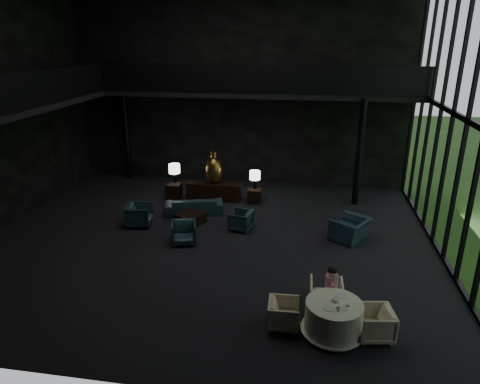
# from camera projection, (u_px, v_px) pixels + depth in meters

# --- Properties ---
(floor) EXTENTS (14.00, 12.00, 0.02)m
(floor) POSITION_uv_depth(u_px,v_px,m) (209.00, 241.00, 13.42)
(floor) COLOR black
(floor) RESTS_ON ground
(wall_back) EXTENTS (14.00, 0.04, 8.00)m
(wall_back) POSITION_uv_depth(u_px,v_px,m) (239.00, 89.00, 17.62)
(wall_back) COLOR black
(wall_back) RESTS_ON ground
(wall_front) EXTENTS (14.00, 0.04, 8.00)m
(wall_front) POSITION_uv_depth(u_px,v_px,m) (112.00, 179.00, 6.49)
(wall_front) COLOR black
(wall_front) RESTS_ON ground
(curtain_wall) EXTENTS (0.20, 12.00, 8.00)m
(curtain_wall) POSITION_uv_depth(u_px,v_px,m) (468.00, 121.00, 11.01)
(curtain_wall) COLOR black
(curtain_wall) RESTS_ON ground
(mezzanine_left) EXTENTS (2.00, 12.00, 0.25)m
(mezzanine_left) POSITION_uv_depth(u_px,v_px,m) (13.00, 108.00, 12.95)
(mezzanine_left) COLOR black
(mezzanine_left) RESTS_ON wall_left
(mezzanine_back) EXTENTS (12.00, 2.00, 0.25)m
(mezzanine_back) POSITION_uv_depth(u_px,v_px,m) (261.00, 93.00, 16.54)
(mezzanine_back) COLOR black
(mezzanine_back) RESTS_ON wall_back
(railing_left) EXTENTS (0.06, 12.00, 1.00)m
(railing_left) POSITION_uv_depth(u_px,v_px,m) (40.00, 88.00, 12.60)
(railing_left) COLOR black
(railing_left) RESTS_ON mezzanine_left
(railing_back) EXTENTS (12.00, 0.06, 1.00)m
(railing_back) POSITION_uv_depth(u_px,v_px,m) (258.00, 79.00, 15.41)
(railing_back) COLOR black
(railing_back) RESTS_ON mezzanine_back
(column_nw) EXTENTS (0.24, 0.24, 4.00)m
(column_nw) POSITION_uv_depth(u_px,v_px,m) (126.00, 134.00, 18.78)
(column_nw) COLOR black
(column_nw) RESTS_ON floor
(column_ne) EXTENTS (0.24, 0.24, 4.00)m
(column_ne) POSITION_uv_depth(u_px,v_px,m) (359.00, 153.00, 15.73)
(column_ne) COLOR black
(column_ne) RESTS_ON floor
(console) EXTENTS (2.12, 0.48, 0.68)m
(console) POSITION_uv_depth(u_px,v_px,m) (214.00, 192.00, 16.71)
(console) COLOR black
(console) RESTS_ON floor
(bronze_urn) EXTENTS (0.67, 0.67, 1.24)m
(bronze_urn) POSITION_uv_depth(u_px,v_px,m) (214.00, 170.00, 16.49)
(bronze_urn) COLOR olive
(bronze_urn) RESTS_ON console
(side_table_left) EXTENTS (0.54, 0.54, 0.59)m
(side_table_left) POSITION_uv_depth(u_px,v_px,m) (174.00, 191.00, 16.91)
(side_table_left) COLOR black
(side_table_left) RESTS_ON floor
(table_lamp_left) EXTENTS (0.45, 0.45, 0.75)m
(table_lamp_left) POSITION_uv_depth(u_px,v_px,m) (174.00, 169.00, 16.79)
(table_lamp_left) COLOR black
(table_lamp_left) RESTS_ON side_table_left
(side_table_right) EXTENTS (0.50, 0.50, 0.55)m
(side_table_right) POSITION_uv_depth(u_px,v_px,m) (254.00, 196.00, 16.45)
(side_table_right) COLOR black
(side_table_right) RESTS_ON floor
(table_lamp_right) EXTENTS (0.41, 0.41, 0.69)m
(table_lamp_right) POSITION_uv_depth(u_px,v_px,m) (255.00, 176.00, 16.28)
(table_lamp_right) COLOR black
(table_lamp_right) RESTS_ON side_table_right
(sofa) EXTENTS (2.11, 1.11, 0.79)m
(sofa) POSITION_uv_depth(u_px,v_px,m) (194.00, 203.00, 15.40)
(sofa) COLOR black
(sofa) RESTS_ON floor
(lounge_armchair_west) EXTENTS (0.91, 0.96, 0.87)m
(lounge_armchair_west) POSITION_uv_depth(u_px,v_px,m) (139.00, 213.00, 14.40)
(lounge_armchair_west) COLOR #1C3140
(lounge_armchair_west) RESTS_ON floor
(lounge_armchair_east) EXTENTS (0.72, 0.75, 0.65)m
(lounge_armchair_east) POSITION_uv_depth(u_px,v_px,m) (241.00, 220.00, 14.13)
(lounge_armchair_east) COLOR black
(lounge_armchair_east) RESTS_ON floor
(lounge_armchair_south) EXTENTS (0.87, 0.83, 0.74)m
(lounge_armchair_south) POSITION_uv_depth(u_px,v_px,m) (184.00, 232.00, 13.18)
(lounge_armchair_south) COLOR black
(lounge_armchair_south) RESTS_ON floor
(window_armchair) EXTENTS (1.23, 1.36, 0.99)m
(window_armchair) POSITION_uv_depth(u_px,v_px,m) (350.00, 225.00, 13.35)
(window_armchair) COLOR black
(window_armchair) RESTS_ON floor
(coffee_table) EXTENTS (1.09, 1.09, 0.37)m
(coffee_table) POSITION_uv_depth(u_px,v_px,m) (190.00, 218.00, 14.64)
(coffee_table) COLOR black
(coffee_table) RESTS_ON floor
(dining_table) EXTENTS (1.38, 1.38, 0.75)m
(dining_table) POSITION_uv_depth(u_px,v_px,m) (333.00, 320.00, 9.15)
(dining_table) COLOR white
(dining_table) RESTS_ON floor
(dining_chair_north) EXTENTS (0.77, 0.72, 0.78)m
(dining_chair_north) POSITION_uv_depth(u_px,v_px,m) (326.00, 294.00, 9.97)
(dining_chair_north) COLOR beige
(dining_chair_north) RESTS_ON floor
(dining_chair_east) EXTENTS (0.75, 0.78, 0.71)m
(dining_chair_east) POSITION_uv_depth(u_px,v_px,m) (375.00, 323.00, 9.02)
(dining_chair_east) COLOR #C6AE8E
(dining_chair_east) RESTS_ON floor
(dining_chair_west) EXTENTS (0.58, 0.62, 0.61)m
(dining_chair_west) POSITION_uv_depth(u_px,v_px,m) (284.00, 314.00, 9.38)
(dining_chair_west) COLOR beige
(dining_chair_west) RESTS_ON floor
(child) EXTENTS (0.31, 0.31, 0.65)m
(child) POSITION_uv_depth(u_px,v_px,m) (332.00, 280.00, 9.83)
(child) COLOR pink
(child) RESTS_ON dining_chair_north
(plate_a) EXTENTS (0.25, 0.25, 0.01)m
(plate_a) POSITION_uv_depth(u_px,v_px,m) (328.00, 308.00, 8.83)
(plate_a) COLOR white
(plate_a) RESTS_ON dining_table
(plate_b) EXTENTS (0.28, 0.28, 0.02)m
(plate_b) POSITION_uv_depth(u_px,v_px,m) (342.00, 296.00, 9.25)
(plate_b) COLOR white
(plate_b) RESTS_ON dining_table
(saucer) EXTENTS (0.17, 0.17, 0.01)m
(saucer) POSITION_uv_depth(u_px,v_px,m) (344.00, 309.00, 8.82)
(saucer) COLOR white
(saucer) RESTS_ON dining_table
(coffee_cup) EXTENTS (0.10, 0.10, 0.06)m
(coffee_cup) POSITION_uv_depth(u_px,v_px,m) (348.00, 305.00, 8.89)
(coffee_cup) COLOR white
(coffee_cup) RESTS_ON saucer
(cereal_bowl) EXTENTS (0.16, 0.16, 0.08)m
(cereal_bowl) POSITION_uv_depth(u_px,v_px,m) (335.00, 299.00, 9.06)
(cereal_bowl) COLOR white
(cereal_bowl) RESTS_ON dining_table
(cream_pot) EXTENTS (0.08, 0.08, 0.08)m
(cream_pot) POSITION_uv_depth(u_px,v_px,m) (338.00, 309.00, 8.75)
(cream_pot) COLOR #99999E
(cream_pot) RESTS_ON dining_table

